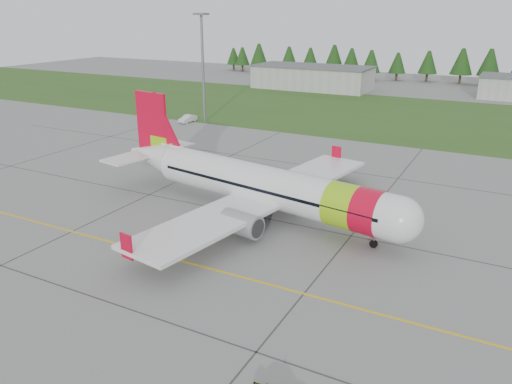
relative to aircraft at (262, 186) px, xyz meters
The scene contains 9 objects.
ground 21.01m from the aircraft, 89.50° to the right, with size 320.00×320.00×0.00m, color gray.
aircraft is the anchor object (origin of this frame).
follow_me_car 27.90m from the aircraft, 61.05° to the right, with size 1.38×1.17×3.43m, color #CBA30B.
service_van 49.58m from the aircraft, 134.34° to the left, with size 1.55×1.47×4.46m, color silver.
grass_strip 61.35m from the aircraft, 89.83° to the left, with size 320.00×50.00×0.03m, color #30561E.
taxi_guideline 13.17m from the aircraft, 89.19° to the right, with size 120.00×0.25×0.02m, color gold.
hangar_west 94.11m from the aircraft, 108.47° to the left, with size 32.00×14.00×6.00m, color #A8A8A3.
floodlight_mast 49.45m from the aircraft, 130.50° to the left, with size 0.50×0.50×20.00m, color slate.
treeline 117.28m from the aircraft, 89.91° to the left, with size 160.00×8.00×10.00m, color #1C3F14, non-canonical shape.
Camera 1 is at (22.43, -23.61, 20.72)m, focal length 35.00 mm.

